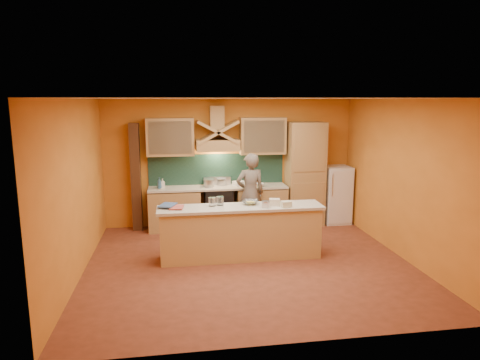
{
  "coord_description": "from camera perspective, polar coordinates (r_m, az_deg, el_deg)",
  "views": [
    {
      "loc": [
        -1.22,
        -6.87,
        2.78
      ],
      "look_at": [
        -0.02,
        0.9,
        1.3
      ],
      "focal_mm": 32.0,
      "sensor_mm": 36.0,
      "label": 1
    }
  ],
  "objects": [
    {
      "name": "pot_small",
      "position": [
        9.42,
        -2.47,
        -0.42
      ],
      "size": [
        0.18,
        0.18,
        0.14
      ],
      "primitive_type": "cylinder",
      "rotation": [
        0.0,
        0.0,
        -0.02
      ],
      "color": "silver",
      "rests_on": "stove"
    },
    {
      "name": "backsplash",
      "position": [
        9.53,
        -3.12,
        1.41
      ],
      "size": [
        3.0,
        0.03,
        0.7
      ],
      "primitive_type": "cube",
      "color": "#17332A",
      "rests_on": "wall_back"
    },
    {
      "name": "dish_rack",
      "position": [
        9.44,
        -0.12,
        -0.42
      ],
      "size": [
        0.31,
        0.28,
        0.09
      ],
      "primitive_type": "cube",
      "rotation": [
        0.0,
        0.0,
        0.39
      ],
      "color": "white",
      "rests_on": "counter_top"
    },
    {
      "name": "base_cabinet_left",
      "position": [
        9.37,
        -8.7,
        -3.98
      ],
      "size": [
        1.1,
        0.6,
        0.86
      ],
      "primitive_type": "cube",
      "color": "tan",
      "rests_on": "floor"
    },
    {
      "name": "bowl_back",
      "position": [
        9.32,
        2.57,
        -0.64
      ],
      "size": [
        0.27,
        0.27,
        0.07
      ],
      "primitive_type": "imported",
      "rotation": [
        0.0,
        0.0,
        -0.29
      ],
      "color": "white",
      "rests_on": "counter_top"
    },
    {
      "name": "cloth",
      "position": [
        7.62,
        6.08,
        -3.28
      ],
      "size": [
        0.22,
        0.17,
        0.01
      ],
      "primitive_type": "cube",
      "rotation": [
        0.0,
        0.0,
        -0.03
      ],
      "color": "beige",
      "rests_on": "island_top"
    },
    {
      "name": "upper_cabinet_right",
      "position": [
        9.43,
        3.02,
        5.91
      ],
      "size": [
        1.0,
        0.35,
        0.8
      ],
      "primitive_type": "cube",
      "color": "tan",
      "rests_on": "wall_back"
    },
    {
      "name": "jar_large",
      "position": [
        7.55,
        -2.68,
        -2.8
      ],
      "size": [
        0.15,
        0.15,
        0.15
      ],
      "primitive_type": "cylinder",
      "rotation": [
        0.0,
        0.0,
        -0.21
      ],
      "color": "silver",
      "rests_on": "island_top"
    },
    {
      "name": "wall_front",
      "position": [
        4.74,
        6.53,
        -6.32
      ],
      "size": [
        5.5,
        0.02,
        2.8
      ],
      "primitive_type": "cube",
      "color": "orange",
      "rests_on": "floor"
    },
    {
      "name": "kitchen_scale",
      "position": [
        7.39,
        3.43,
        -3.32
      ],
      "size": [
        0.16,
        0.16,
        0.1
      ],
      "primitive_type": "cube",
      "rotation": [
        0.0,
        0.0,
        -0.4
      ],
      "color": "silver",
      "rests_on": "island_top"
    },
    {
      "name": "grocery_bag_b",
      "position": [
        7.46,
        6.14,
        -3.22
      ],
      "size": [
        0.19,
        0.16,
        0.1
      ],
      "primitive_type": "cube",
      "rotation": [
        0.0,
        0.0,
        0.17
      ],
      "color": "beige",
      "rests_on": "island_top"
    },
    {
      "name": "hood_chimney",
      "position": [
        9.28,
        -3.11,
        8.31
      ],
      "size": [
        0.3,
        0.3,
        0.5
      ],
      "primitive_type": "cube",
      "color": "tan",
      "rests_on": "wall_back"
    },
    {
      "name": "upper_cabinet_left",
      "position": [
        9.23,
        -9.29,
        5.68
      ],
      "size": [
        1.0,
        0.35,
        0.8
      ],
      "primitive_type": "cube",
      "color": "tan",
      "rests_on": "wall_back"
    },
    {
      "name": "book_lower",
      "position": [
        7.44,
        -9.3,
        -3.63
      ],
      "size": [
        0.27,
        0.34,
        0.03
      ],
      "primitive_type": "imported",
      "rotation": [
        0.0,
        0.0,
        -0.13
      ],
      "color": "#BF4E44",
      "rests_on": "island_top"
    },
    {
      "name": "pot_large",
      "position": [
        9.28,
        -4.17,
        -0.49
      ],
      "size": [
        0.27,
        0.27,
        0.18
      ],
      "primitive_type": "cylinder",
      "rotation": [
        0.0,
        0.0,
        0.24
      ],
      "color": "#AFAFB6",
      "rests_on": "stove"
    },
    {
      "name": "floor",
      "position": [
        7.51,
        1.21,
        -11.05
      ],
      "size": [
        5.5,
        5.0,
        0.01
      ],
      "primitive_type": "cube",
      "color": "brown",
      "rests_on": "ground"
    },
    {
      "name": "ceiling",
      "position": [
        6.98,
        1.3,
        10.83
      ],
      "size": [
        5.5,
        5.0,
        0.01
      ],
      "primitive_type": "cube",
      "color": "white",
      "rests_on": "wall_back"
    },
    {
      "name": "person",
      "position": [
        8.97,
        1.37,
        -1.79
      ],
      "size": [
        0.67,
        0.49,
        1.69
      ],
      "primitive_type": "imported",
      "rotation": [
        0.0,
        0.0,
        3.29
      ],
      "color": "#70665B",
      "rests_on": "floor"
    },
    {
      "name": "island_body",
      "position": [
        7.63,
        0.09,
        -7.2
      ],
      "size": [
        2.8,
        0.55,
        0.88
      ],
      "primitive_type": "cube",
      "color": "tan",
      "rests_on": "floor"
    },
    {
      "name": "fridge",
      "position": [
        10.0,
        12.68,
        -1.9
      ],
      "size": [
        0.58,
        0.6,
        1.3
      ],
      "primitive_type": "cube",
      "color": "white",
      "rests_on": "floor"
    },
    {
      "name": "book_upper",
      "position": [
        7.56,
        -10.52,
        -3.28
      ],
      "size": [
        0.36,
        0.41,
        0.03
      ],
      "primitive_type": "imported",
      "rotation": [
        0.0,
        0.0,
        -0.37
      ],
      "color": "#3B5583",
      "rests_on": "island_top"
    },
    {
      "name": "jar_small",
      "position": [
        7.49,
        -3.74,
        -2.93
      ],
      "size": [
        0.13,
        0.13,
        0.15
      ],
      "primitive_type": "cylinder",
      "rotation": [
        0.0,
        0.0,
        0.02
      ],
      "color": "white",
      "rests_on": "island_top"
    },
    {
      "name": "pantry_column",
      "position": [
        9.65,
        8.65,
        0.83
      ],
      "size": [
        0.8,
        0.6,
        2.3
      ],
      "primitive_type": "cube",
      "color": "tan",
      "rests_on": "floor"
    },
    {
      "name": "wall_left",
      "position": [
        7.18,
        -20.92,
        -1.13
      ],
      "size": [
        0.02,
        5.0,
        2.8
      ],
      "primitive_type": "cube",
      "color": "orange",
      "rests_on": "floor"
    },
    {
      "name": "mixing_bowl",
      "position": [
        7.62,
        1.4,
        -2.99
      ],
      "size": [
        0.35,
        0.35,
        0.07
      ],
      "primitive_type": "imported",
      "rotation": [
        0.0,
        0.0,
        -0.29
      ],
      "color": "silver",
      "rests_on": "island_top"
    },
    {
      "name": "soap_bottle_b",
      "position": [
        9.21,
        -10.7,
        -0.41
      ],
      "size": [
        0.13,
        0.13,
        0.24
      ],
      "primitive_type": "imported",
      "rotation": [
        0.0,
        0.0,
        0.61
      ],
      "color": "#2F5881",
      "rests_on": "counter_top"
    },
    {
      "name": "soap_bottle_a",
      "position": [
        9.27,
        -10.28,
        -0.44
      ],
      "size": [
        0.1,
        0.1,
        0.2
      ],
      "primitive_type": "imported",
      "rotation": [
        0.0,
        0.0,
        0.05
      ],
      "color": "white",
      "rests_on": "counter_top"
    },
    {
      "name": "grocery_bag_a",
      "position": [
        7.56,
        4.63,
        -2.95
      ],
      "size": [
        0.2,
        0.17,
        0.12
      ],
      "primitive_type": "cube",
      "rotation": [
        0.0,
        0.0,
        -0.18
      ],
      "color": "beige",
      "rests_on": "island_top"
    },
    {
      "name": "island_top",
      "position": [
        7.49,
        0.09,
        -3.7
      ],
      "size": [
        2.9,
        0.62,
        0.05
      ],
      "primitive_type": "cube",
      "color": "beige",
      "rests_on": "island_body"
    },
    {
      "name": "counter_top",
      "position": [
        9.31,
        -2.93,
        -0.99
      ],
      "size": [
        3.0,
        0.62,
        0.04
      ],
      "primitive_type": "cube",
      "color": "beige",
      "rests_on": "base_cabinet_left"
    },
    {
      "name": "range_hood",
      "position": [
        9.22,
        -3.01,
        4.68
      ],
      "size": [
        0.92,
        0.5,
        0.24
      ],
      "primitive_type": "cube",
      "color": "tan",
      "rests_on": "wall_back"
    },
    {
      "name": "wall_back",
      "position": [
        9.55,
        -1.35,
        2.36
      ],
      "size": [
        5.5,
        0.02,
        2.8
      ],
      "primitive_type": "cube",
      "color": "orange",
      "rests_on": "floor"
    },
    {
      "name": "base_cabinet_right",
      "position": [
        9.56,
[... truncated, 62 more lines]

